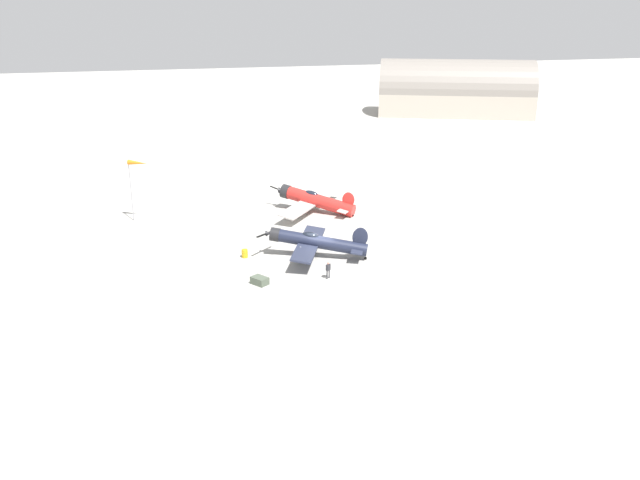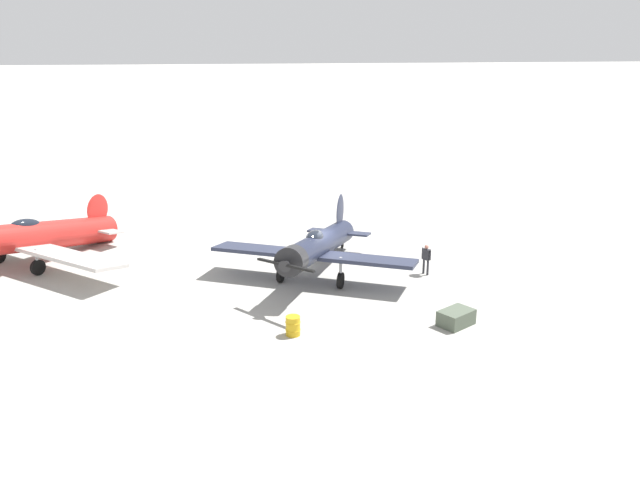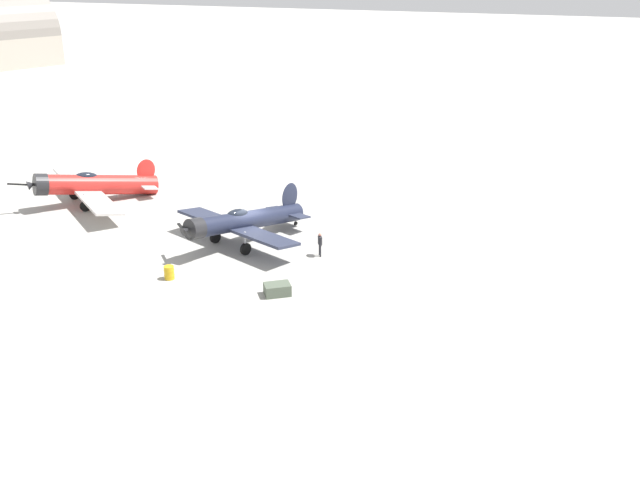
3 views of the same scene
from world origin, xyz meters
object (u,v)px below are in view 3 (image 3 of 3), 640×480
airplane_mid_apron (93,185)px  equipment_crate (277,289)px  airplane_foreground (243,221)px  fuel_drum (169,273)px  ground_crew_mechanic (320,242)px

airplane_mid_apron → equipment_crate: 22.30m
airplane_foreground → airplane_mid_apron: (-3.79, -14.61, -0.17)m
airplane_mid_apron → fuel_drum: bearing=90.1°
ground_crew_mechanic → airplane_mid_apron: bearing=137.0°
equipment_crate → fuel_drum: 6.90m
airplane_foreground → equipment_crate: size_ratio=5.99×
airplane_mid_apron → equipment_crate: size_ratio=6.55×
airplane_foreground → fuel_drum: bearing=8.6°
equipment_crate → airplane_foreground: bearing=-141.0°
airplane_foreground → airplane_mid_apron: bearing=-81.5°
airplane_foreground → ground_crew_mechanic: size_ratio=6.74×
airplane_foreground → equipment_crate: (6.41, 5.19, -1.27)m
airplane_mid_apron → fuel_drum: 16.61m
airplane_mid_apron → equipment_crate: bearing=101.7°
fuel_drum → airplane_foreground: bearing=165.6°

